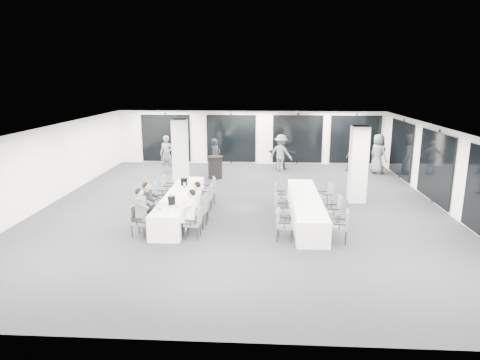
% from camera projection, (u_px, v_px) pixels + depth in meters
% --- Properties ---
extents(room, '(14.04, 16.04, 2.84)m').
position_uv_depth(room, '(267.00, 163.00, 15.90)').
color(room, '#26262B').
rests_on(room, ground).
extents(column_left, '(0.60, 0.60, 2.80)m').
position_uv_depth(column_left, '(180.00, 152.00, 18.13)').
color(column_left, silver).
rests_on(column_left, floor).
extents(column_right, '(0.60, 0.60, 2.80)m').
position_uv_depth(column_right, '(358.00, 164.00, 15.60)').
color(column_right, silver).
rests_on(column_right, floor).
extents(banquet_table_main, '(0.90, 5.00, 0.75)m').
position_uv_depth(banquet_table_main, '(180.00, 205.00, 14.19)').
color(banquet_table_main, white).
rests_on(banquet_table_main, floor).
extents(banquet_table_side, '(0.90, 5.00, 0.75)m').
position_uv_depth(banquet_table_side, '(306.00, 209.00, 13.76)').
color(banquet_table_side, white).
rests_on(banquet_table_side, floor).
extents(cocktail_table, '(0.73, 0.73, 1.02)m').
position_uv_depth(cocktail_table, '(215.00, 167.00, 19.48)').
color(cocktail_table, black).
rests_on(cocktail_table, floor).
extents(chair_main_left_near, '(0.55, 0.58, 0.91)m').
position_uv_depth(chair_main_left_near, '(138.00, 219.00, 12.29)').
color(chair_main_left_near, '#53555A').
rests_on(chair_main_left_near, floor).
extents(chair_main_left_second, '(0.55, 0.60, 0.98)m').
position_uv_depth(chair_main_left_second, '(145.00, 210.00, 12.97)').
color(chair_main_left_second, '#53555A').
rests_on(chair_main_left_second, floor).
extents(chair_main_left_mid, '(0.57, 0.62, 1.01)m').
position_uv_depth(chair_main_left_mid, '(154.00, 200.00, 14.06)').
color(chair_main_left_mid, '#53555A').
rests_on(chair_main_left_mid, floor).
extents(chair_main_left_fourth, '(0.58, 0.61, 0.95)m').
position_uv_depth(chair_main_left_fourth, '(160.00, 194.00, 14.79)').
color(chair_main_left_fourth, '#53555A').
rests_on(chair_main_left_fourth, floor).
extents(chair_main_left_far, '(0.49, 0.55, 0.94)m').
position_uv_depth(chair_main_left_far, '(167.00, 187.00, 15.90)').
color(chair_main_left_far, '#53555A').
rests_on(chair_main_left_far, floor).
extents(chair_main_right_near, '(0.48, 0.53, 0.90)m').
position_uv_depth(chair_main_right_near, '(195.00, 221.00, 12.15)').
color(chair_main_right_near, '#53555A').
rests_on(chair_main_right_near, floor).
extents(chair_main_right_second, '(0.58, 0.63, 1.04)m').
position_uv_depth(chair_main_right_second, '(200.00, 209.00, 13.03)').
color(chair_main_right_second, '#53555A').
rests_on(chair_main_right_second, floor).
extents(chair_main_right_mid, '(0.58, 0.62, 1.00)m').
position_uv_depth(chair_main_right_mid, '(204.00, 202.00, 13.77)').
color(chair_main_right_mid, '#53555A').
rests_on(chair_main_right_mid, floor).
extents(chair_main_right_fourth, '(0.45, 0.51, 0.89)m').
position_uv_depth(chair_main_right_fourth, '(208.00, 195.00, 14.81)').
color(chair_main_right_fourth, '#53555A').
rests_on(chair_main_right_fourth, floor).
extents(chair_main_right_far, '(0.58, 0.61, 0.95)m').
position_uv_depth(chair_main_right_far, '(211.00, 188.00, 15.60)').
color(chair_main_right_far, '#53555A').
rests_on(chair_main_right_far, floor).
extents(chair_side_left_near, '(0.52, 0.56, 0.91)m').
position_uv_depth(chair_side_left_near, '(282.00, 223.00, 11.98)').
color(chair_side_left_near, '#53555A').
rests_on(chair_side_left_near, floor).
extents(chair_side_left_mid, '(0.53, 0.58, 0.98)m').
position_uv_depth(chair_side_left_mid, '(280.00, 208.00, 13.23)').
color(chair_side_left_mid, '#53555A').
rests_on(chair_side_left_mid, floor).
extents(chair_side_left_far, '(0.47, 0.52, 0.90)m').
position_uv_depth(chair_side_left_far, '(279.00, 195.00, 14.89)').
color(chair_side_left_far, '#53555A').
rests_on(chair_side_left_far, floor).
extents(chair_side_right_near, '(0.53, 0.57, 0.91)m').
position_uv_depth(chair_side_right_near, '(342.00, 224.00, 11.84)').
color(chair_side_right_near, '#53555A').
rests_on(chair_side_right_near, floor).
extents(chair_side_right_mid, '(0.49, 0.55, 0.96)m').
position_uv_depth(chair_side_right_mid, '(335.00, 209.00, 13.10)').
color(chair_side_right_mid, '#53555A').
rests_on(chair_side_right_mid, floor).
extents(chair_side_right_far, '(0.56, 0.58, 0.91)m').
position_uv_depth(chair_side_right_far, '(327.00, 195.00, 14.81)').
color(chair_side_right_far, '#53555A').
rests_on(chair_side_right_far, floor).
extents(seated_guest_a, '(0.50, 0.38, 1.44)m').
position_uv_depth(seated_guest_a, '(143.00, 210.00, 12.20)').
color(seated_guest_a, '#53555B').
rests_on(seated_guest_a, floor).
extents(seated_guest_b, '(0.50, 0.38, 1.44)m').
position_uv_depth(seated_guest_b, '(150.00, 202.00, 12.89)').
color(seated_guest_b, black).
rests_on(seated_guest_b, floor).
extents(seated_guest_c, '(0.50, 0.38, 1.44)m').
position_uv_depth(seated_guest_c, '(189.00, 211.00, 12.10)').
color(seated_guest_c, white).
rests_on(seated_guest_c, floor).
extents(seated_guest_d, '(0.50, 0.38, 1.44)m').
position_uv_depth(seated_guest_d, '(194.00, 201.00, 12.99)').
color(seated_guest_d, white).
rests_on(seated_guest_d, floor).
extents(standing_guest_a, '(0.81, 0.86, 1.86)m').
position_uv_depth(standing_guest_a, '(216.00, 153.00, 20.68)').
color(standing_guest_a, black).
rests_on(standing_guest_a, floor).
extents(standing_guest_c, '(1.48, 1.21, 2.03)m').
position_uv_depth(standing_guest_c, '(281.00, 150.00, 20.93)').
color(standing_guest_c, '#53555B').
rests_on(standing_guest_c, floor).
extents(standing_guest_d, '(1.13, 0.70, 1.84)m').
position_uv_depth(standing_guest_d, '(356.00, 155.00, 20.38)').
color(standing_guest_d, '#53555B').
rests_on(standing_guest_d, floor).
extents(standing_guest_e, '(1.08, 1.21, 2.15)m').
position_uv_depth(standing_guest_e, '(378.00, 151.00, 20.33)').
color(standing_guest_e, '#53555B').
rests_on(standing_guest_e, floor).
extents(standing_guest_f, '(1.70, 0.91, 1.76)m').
position_uv_depth(standing_guest_f, '(281.00, 152.00, 21.33)').
color(standing_guest_f, black).
rests_on(standing_guest_f, floor).
extents(standing_guest_g, '(0.80, 0.68, 2.00)m').
position_uv_depth(standing_guest_g, '(167.00, 151.00, 20.74)').
color(standing_guest_g, '#53555B').
rests_on(standing_guest_g, floor).
extents(standing_guest_h, '(0.96, 0.92, 1.72)m').
position_uv_depth(standing_guest_h, '(353.00, 170.00, 17.25)').
color(standing_guest_h, black).
rests_on(standing_guest_h, floor).
extents(ice_bucket_near, '(0.23, 0.23, 0.26)m').
position_uv_depth(ice_bucket_near, '(172.00, 200.00, 12.90)').
color(ice_bucket_near, black).
rests_on(ice_bucket_near, banquet_table_main).
extents(ice_bucket_far, '(0.25, 0.25, 0.28)m').
position_uv_depth(ice_bucket_far, '(184.00, 182.00, 15.17)').
color(ice_bucket_far, black).
rests_on(ice_bucket_far, banquet_table_main).
extents(water_bottle_a, '(0.07, 0.07, 0.22)m').
position_uv_depth(water_bottle_a, '(160.00, 208.00, 12.17)').
color(water_bottle_a, silver).
rests_on(water_bottle_a, banquet_table_main).
extents(water_bottle_b, '(0.07, 0.07, 0.24)m').
position_uv_depth(water_bottle_b, '(185.00, 186.00, 14.63)').
color(water_bottle_b, silver).
rests_on(water_bottle_b, banquet_table_main).
extents(water_bottle_c, '(0.07, 0.07, 0.22)m').
position_uv_depth(water_bottle_c, '(188.00, 178.00, 15.80)').
color(water_bottle_c, silver).
rests_on(water_bottle_c, banquet_table_main).
extents(plate_a, '(0.19, 0.19, 0.03)m').
position_uv_depth(plate_a, '(169.00, 207.00, 12.65)').
color(plate_a, white).
rests_on(plate_a, banquet_table_main).
extents(plate_b, '(0.18, 0.18, 0.03)m').
position_uv_depth(plate_b, '(177.00, 207.00, 12.61)').
color(plate_b, white).
rests_on(plate_b, banquet_table_main).
extents(plate_c, '(0.21, 0.21, 0.03)m').
position_uv_depth(plate_c, '(176.00, 198.00, 13.53)').
color(plate_c, white).
rests_on(plate_c, banquet_table_main).
extents(wine_glass, '(0.08, 0.08, 0.22)m').
position_uv_depth(wine_glass, '(169.00, 210.00, 11.86)').
color(wine_glass, silver).
rests_on(wine_glass, banquet_table_main).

